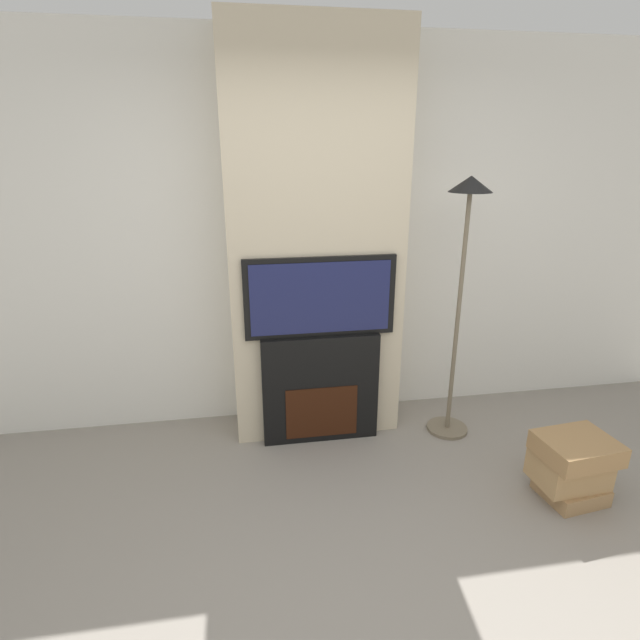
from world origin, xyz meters
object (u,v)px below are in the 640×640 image
(fireplace, at_px, (320,388))
(floor_lamp, at_px, (464,255))
(box_stack, at_px, (572,466))
(television, at_px, (320,297))

(fireplace, height_order, floor_lamp, floor_lamp)
(floor_lamp, distance_m, box_stack, 1.42)
(box_stack, bearing_deg, television, 146.57)
(fireplace, bearing_deg, television, -90.00)
(fireplace, relative_size, floor_lamp, 0.44)
(television, relative_size, floor_lamp, 0.55)
(television, distance_m, box_stack, 1.82)
(fireplace, relative_size, television, 0.81)
(box_stack, bearing_deg, fireplace, 146.51)
(floor_lamp, bearing_deg, fireplace, 175.81)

